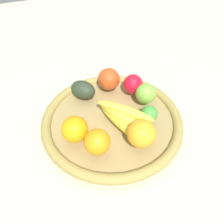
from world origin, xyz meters
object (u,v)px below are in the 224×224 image
object	(u,v)px
avocado	(83,90)
lime_0	(149,114)
apple_1	(146,94)
apple_2	(133,84)
banana_bunch	(122,117)
apple_0	(109,79)
orange_2	(97,142)
orange_1	(141,134)
orange_0	(75,129)

from	to	relation	value
avocado	lime_0	xyz separation A→B (m)	(0.18, 0.16, -0.00)
apple_1	lime_0	bearing A→B (deg)	-18.63
lime_0	apple_2	size ratio (longest dim) A/B	0.76
banana_bunch	avocado	xyz separation A→B (m)	(-0.16, -0.08, 0.00)
apple_0	orange_2	world-z (taller)	apple_0
orange_1	orange_2	bearing A→B (deg)	-99.17
orange_0	orange_2	xyz separation A→B (m)	(0.06, 0.05, -0.00)
avocado	lime_0	size ratio (longest dim) A/B	1.73
apple_2	apple_1	bearing A→B (deg)	16.42
orange_1	lime_0	bearing A→B (deg)	139.31
avocado	apple_1	distance (m)	0.21
orange_2	apple_2	size ratio (longest dim) A/B	1.08
lime_0	orange_2	size ratio (longest dim) A/B	0.71
apple_1	orange_0	distance (m)	0.26
orange_1	apple_0	bearing A→B (deg)	179.84
banana_bunch	apple_2	xyz separation A→B (m)	(-0.13, 0.09, 0.00)
apple_0	orange_2	xyz separation A→B (m)	(0.24, -0.12, -0.00)
orange_0	apple_2	xyz separation A→B (m)	(-0.13, 0.24, -0.00)
banana_bunch	orange_2	size ratio (longest dim) A/B	2.55
banana_bunch	apple_1	bearing A→B (deg)	121.10
banana_bunch	avocado	size ratio (longest dim) A/B	2.09
avocado	orange_0	distance (m)	0.18
apple_1	apple_2	xyz separation A→B (m)	(-0.06, -0.02, -0.00)
orange_0	orange_1	world-z (taller)	orange_1
lime_0	apple_2	distance (m)	0.14
apple_1	orange_0	xyz separation A→B (m)	(0.07, -0.25, 0.00)
avocado	orange_2	size ratio (longest dim) A/B	1.22
orange_1	apple_2	xyz separation A→B (m)	(-0.21, 0.07, -0.01)
apple_0	lime_0	bearing A→B (deg)	18.05
avocado	banana_bunch	bearing A→B (deg)	25.05
lime_0	orange_2	world-z (taller)	orange_2
orange_1	orange_0	bearing A→B (deg)	-116.10
banana_bunch	orange_2	bearing A→B (deg)	-56.65
banana_bunch	apple_0	size ratio (longest dim) A/B	2.39
avocado	apple_1	world-z (taller)	apple_1
orange_1	orange_2	distance (m)	0.12
orange_0	orange_2	bearing A→B (deg)	36.12
banana_bunch	apple_2	distance (m)	0.16
avocado	orange_0	bearing A→B (deg)	-22.81
lime_0	apple_1	bearing A→B (deg)	161.37
avocado	orange_1	size ratio (longest dim) A/B	1.08
banana_bunch	apple_1	distance (m)	0.13
apple_1	apple_2	size ratio (longest dim) A/B	1.01
lime_0	apple_1	world-z (taller)	apple_1
banana_bunch	apple_1	world-z (taller)	apple_1
lime_0	apple_0	xyz separation A→B (m)	(-0.19, -0.06, 0.01)
orange_1	orange_2	world-z (taller)	orange_1
apple_1	apple_2	bearing A→B (deg)	-163.58
apple_1	orange_1	xyz separation A→B (m)	(0.15, -0.09, 0.01)
avocado	apple_0	world-z (taller)	apple_0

